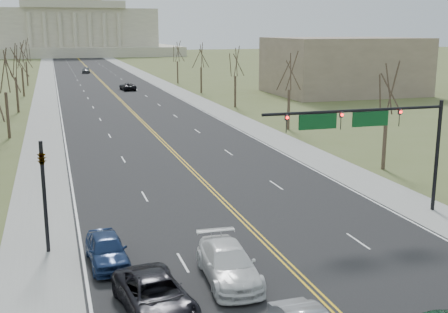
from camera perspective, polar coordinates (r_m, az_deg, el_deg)
road at (r=126.90m, az=-12.21°, el=7.34°), size 20.00×380.00×0.01m
cross_road at (r=27.01m, az=8.44°, el=-12.62°), size 120.00×14.00×0.01m
sidewalk_left at (r=126.44m, az=-17.67°, el=7.01°), size 4.00×380.00×0.03m
sidewalk_right at (r=128.47m, az=-6.83°, el=7.61°), size 4.00×380.00×0.03m
center_line at (r=126.90m, az=-12.21°, el=7.35°), size 0.42×380.00×0.01m
edge_line_left at (r=126.44m, az=-16.67°, el=7.08°), size 0.15×380.00×0.01m
edge_line_right at (r=128.10m, az=-7.81°, el=7.56°), size 0.15×380.00×0.01m
capitol at (r=266.05m, az=-15.13°, el=12.99°), size 90.00×60.00×50.00m
signal_mast at (r=35.07m, az=14.53°, el=2.93°), size 12.12×0.44×7.20m
signal_left at (r=30.45m, az=-17.86°, el=-2.71°), size 0.32×0.36×6.00m
tree_r_0 at (r=48.04m, az=16.31°, el=6.36°), size 3.74×3.74×8.50m
tree_r_1 at (r=65.61m, az=6.67°, el=8.39°), size 3.74×3.74×8.50m
tree_l_1 at (r=64.25m, az=-21.44°, el=7.85°), size 3.96×3.96×9.00m
tree_r_2 at (r=84.26m, az=1.16°, el=9.44°), size 3.74×3.74×8.50m
tree_l_2 at (r=84.17m, az=-20.51°, el=8.91°), size 3.96×3.96×9.00m
tree_r_3 at (r=103.43m, az=-2.36°, el=10.07°), size 3.74×3.74×8.50m
tree_l_3 at (r=104.12m, az=-19.93°, el=9.56°), size 3.96×3.96×9.00m
tree_r_4 at (r=122.85m, az=-4.77°, el=10.47°), size 3.74×3.74×8.50m
tree_l_4 at (r=124.09m, az=-19.53°, el=10.00°), size 3.96×3.96×9.00m
bldg_right_mass at (r=105.20m, az=11.99°, el=9.00°), size 25.00×20.00×10.00m
car_sb_outer_lead at (r=24.10m, az=-7.03°, el=-13.82°), size 3.25×5.81×1.54m
car_sb_inner_second at (r=26.70m, az=0.46°, el=-10.83°), size 2.60×5.77×1.64m
car_sb_outer_second at (r=29.02m, az=-11.83°, el=-9.22°), size 2.06×4.65×1.56m
car_far_nb at (r=110.26m, az=-9.77°, el=7.03°), size 2.90×5.39×1.44m
car_far_sb at (r=155.53m, az=-13.85°, el=8.53°), size 2.48×4.96×1.62m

